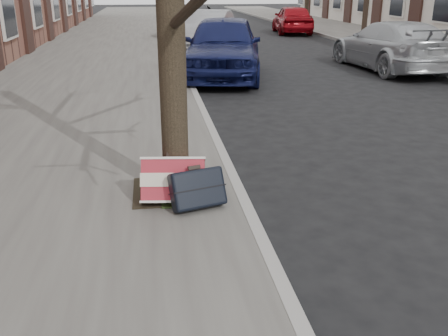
{
  "coord_description": "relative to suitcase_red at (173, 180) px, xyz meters",
  "views": [
    {
      "loc": [
        -2.17,
        -3.93,
        2.28
      ],
      "look_at": [
        -1.47,
        0.8,
        0.51
      ],
      "focal_mm": 40.0,
      "sensor_mm": 36.0,
      "label": 1
    }
  ],
  "objects": [
    {
      "name": "car_near_back",
      "position": [
        1.85,
        18.84,
        0.35
      ],
      "size": [
        3.36,
        5.55,
        1.44
      ],
      "primitive_type": "imported",
      "rotation": [
        0.0,
        0.0,
        -0.2
      ],
      "color": "#39383D",
      "rests_on": "ground"
    },
    {
      "name": "near_sidewalk",
      "position": [
        -1.71,
        14.11,
        -0.31
      ],
      "size": [
        5.0,
        70.0,
        0.12
      ],
      "primitive_type": "cube",
      "color": "slate",
      "rests_on": "ground"
    },
    {
      "name": "car_far_back",
      "position": [
        6.83,
        19.8,
        0.31
      ],
      "size": [
        2.06,
        4.17,
        1.37
      ],
      "primitive_type": "imported",
      "rotation": [
        0.0,
        0.0,
        3.03
      ],
      "color": "maroon",
      "rests_on": "ground"
    },
    {
      "name": "ground",
      "position": [
        1.99,
        -0.89,
        -0.37
      ],
      "size": [
        120.0,
        120.0,
        0.0
      ],
      "primitive_type": "plane",
      "color": "black",
      "rests_on": "ground"
    },
    {
      "name": "far_sidewalk",
      "position": [
        9.79,
        14.11,
        -0.31
      ],
      "size": [
        4.0,
        70.0,
        0.12
      ],
      "primitive_type": "cube",
      "color": "gray",
      "rests_on": "ground"
    },
    {
      "name": "car_near_front",
      "position": [
        1.7,
        8.09,
        0.42
      ],
      "size": [
        2.73,
        4.9,
        1.57
      ],
      "primitive_type": "imported",
      "rotation": [
        0.0,
        0.0,
        -0.2
      ],
      "color": "#101643",
      "rests_on": "ground"
    },
    {
      "name": "suitcase_navy",
      "position": [
        0.23,
        -0.17,
        -0.03
      ],
      "size": [
        0.63,
        0.47,
        0.44
      ],
      "primitive_type": "cube",
      "rotation": [
        -0.42,
        0.0,
        0.3
      ],
      "color": "black",
      "rests_on": "near_sidewalk"
    },
    {
      "name": "car_near_mid",
      "position": [
        2.0,
        14.16,
        0.32
      ],
      "size": [
        2.71,
        4.46,
        1.39
      ],
      "primitive_type": "imported",
      "rotation": [
        0.0,
        0.0,
        -0.32
      ],
      "color": "#9D9FA4",
      "rests_on": "ground"
    },
    {
      "name": "car_far_front",
      "position": [
        6.51,
        8.58,
        0.31
      ],
      "size": [
        2.11,
        4.74,
        1.35
      ],
      "primitive_type": "imported",
      "rotation": [
        0.0,
        0.0,
        3.19
      ],
      "color": "#A5A9AD",
      "rests_on": "ground"
    },
    {
      "name": "suitcase_red",
      "position": [
        0.0,
        0.0,
        0.0
      ],
      "size": [
        0.69,
        0.44,
        0.5
      ],
      "primitive_type": "cube",
      "rotation": [
        -0.42,
        0.0,
        -0.13
      ],
      "color": "maroon",
      "rests_on": "near_sidewalk"
    },
    {
      "name": "dirt_patch",
      "position": [
        -0.01,
        0.31,
        -0.24
      ],
      "size": [
        0.85,
        0.85,
        0.02
      ],
      "primitive_type": "cube",
      "color": "black",
      "rests_on": "near_sidewalk"
    }
  ]
}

